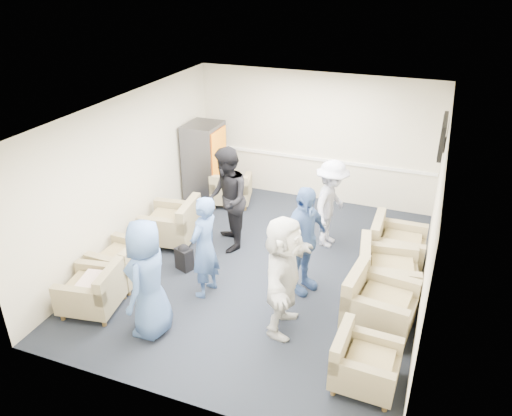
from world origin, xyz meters
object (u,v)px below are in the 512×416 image
at_px(armchair_right_midfar, 384,273).
at_px(armchair_left_mid, 125,263).
at_px(armchair_corner, 231,190).
at_px(armchair_right_midnear, 376,305).
at_px(armchair_right_near, 362,364).
at_px(armchair_left_far, 174,225).
at_px(vending_machine, 205,163).
at_px(armchair_left_near, 95,291).
at_px(person_mid_left, 204,247).
at_px(person_mid_right, 303,241).
at_px(person_front_right, 283,275).
at_px(person_front_left, 148,279).
at_px(person_back_left, 227,200).
at_px(armchair_right_far, 394,246).
at_px(person_back_right, 331,204).

bearing_deg(armchair_right_midfar, armchair_left_mid, 97.65).
bearing_deg(armchair_corner, armchair_right_midfar, 133.87).
bearing_deg(armchair_right_midnear, armchair_right_near, -172.84).
height_order(armchair_left_far, vending_machine, vending_machine).
xyz_separation_m(armchair_left_near, vending_machine, (-0.15, 3.97, 0.53)).
distance_m(person_mid_left, person_mid_right, 1.48).
distance_m(armchair_left_far, armchair_right_near, 4.38).
bearing_deg(armchair_right_near, vending_machine, 47.29).
bearing_deg(armchair_right_near, armchair_right_midfar, 2.93).
bearing_deg(person_front_right, person_front_left, 109.16).
relative_size(armchair_left_near, armchair_right_midnear, 0.92).
distance_m(armchair_right_near, vending_machine, 5.73).
bearing_deg(person_back_left, armchair_left_mid, -65.28).
bearing_deg(armchair_left_mid, person_back_left, 146.67).
height_order(armchair_right_far, person_back_right, person_back_right).
xyz_separation_m(armchair_right_near, person_front_right, (-1.21, 0.65, 0.57)).
bearing_deg(person_back_right, person_front_right, -175.50).
distance_m(armchair_right_midfar, person_mid_right, 1.35).
bearing_deg(person_front_left, armchair_right_midnear, 107.44).
relative_size(person_front_left, person_mid_left, 1.05).
height_order(person_back_right, person_mid_right, person_mid_right).
height_order(armchair_right_far, person_back_left, person_back_left).
xyz_separation_m(armchair_left_far, vending_machine, (-0.25, 1.83, 0.49)).
bearing_deg(armchair_right_midnear, person_back_left, 72.41).
xyz_separation_m(person_back_left, person_front_right, (1.60, -1.75, -0.06)).
relative_size(person_mid_left, person_back_right, 1.01).
height_order(armchair_left_mid, armchair_right_near, armchair_left_mid).
bearing_deg(armchair_left_mid, person_mid_right, 108.05).
bearing_deg(armchair_left_far, armchair_right_midnear, 67.21).
distance_m(armchair_left_mid, armchair_left_far, 1.34).
xyz_separation_m(armchair_right_midnear, armchair_right_midfar, (-0.01, 0.82, -0.00)).
distance_m(armchair_right_midfar, person_back_right, 1.68).
bearing_deg(person_mid_left, armchair_right_midnear, 100.51).
height_order(armchair_right_far, person_front_right, person_front_right).
height_order(person_front_left, person_front_right, person_front_right).
relative_size(person_back_left, person_back_right, 1.16).
relative_size(armchair_right_midfar, person_back_left, 0.54).
distance_m(armchair_corner, person_mid_left, 3.19).
distance_m(armchair_left_near, person_mid_left, 1.70).
height_order(armchair_right_near, person_back_left, person_back_left).
height_order(armchair_right_near, armchair_right_midfar, armchair_right_midfar).
xyz_separation_m(armchair_left_far, person_back_right, (2.64, 0.94, 0.45)).
distance_m(person_mid_left, person_front_right, 1.40).
xyz_separation_m(person_back_left, person_back_right, (1.67, 0.74, -0.13)).
height_order(vending_machine, person_mid_left, vending_machine).
distance_m(armchair_left_near, armchair_left_mid, 0.81).
relative_size(armchair_right_midfar, vending_machine, 0.60).
bearing_deg(armchair_corner, person_mid_right, 117.66).
bearing_deg(armchair_left_mid, person_mid_left, 98.57).
relative_size(armchair_right_far, person_back_right, 0.55).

